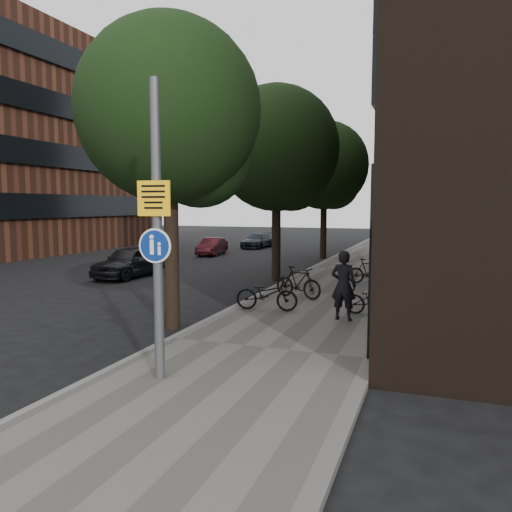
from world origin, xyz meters
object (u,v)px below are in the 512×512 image
at_px(signpost, 157,230).
at_px(parked_car_near, 130,262).
at_px(parked_bike_facade_near, 374,301).
at_px(pedestrian, 343,285).

relative_size(signpost, parked_car_near, 1.29).
bearing_deg(signpost, parked_bike_facade_near, 60.45).
bearing_deg(pedestrian, parked_bike_facade_near, -128.09).
bearing_deg(signpost, parked_car_near, 121.90).
bearing_deg(parked_car_near, pedestrian, -26.47).
distance_m(signpost, parked_bike_facade_near, 7.05).
bearing_deg(pedestrian, signpost, 74.17).
bearing_deg(parked_bike_facade_near, signpost, 166.95).
height_order(signpost, pedestrian, signpost).
relative_size(signpost, pedestrian, 2.78).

